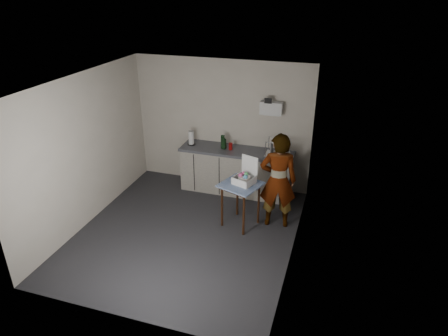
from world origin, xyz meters
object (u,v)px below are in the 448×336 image
(dish_rack, at_px, (277,152))
(bakery_box, at_px, (245,177))
(soda_can, at_px, (231,146))
(dark_bottle, at_px, (223,142))
(kitchen_counter, at_px, (236,172))
(paper_towel, at_px, (191,138))
(soap_bottle, at_px, (224,142))
(standing_man, at_px, (278,181))
(side_table, at_px, (241,189))

(dish_rack, relative_size, bakery_box, 1.01)
(soda_can, distance_m, dark_bottle, 0.18)
(kitchen_counter, relative_size, bakery_box, 5.01)
(bakery_box, bearing_deg, soda_can, 136.62)
(soda_can, distance_m, bakery_box, 1.23)
(paper_towel, bearing_deg, soap_bottle, -1.17)
(standing_man, bearing_deg, dark_bottle, -48.27)
(soap_bottle, bearing_deg, side_table, -59.98)
(paper_towel, bearing_deg, dark_bottle, 0.80)
(soda_can, relative_size, bakery_box, 0.31)
(side_table, distance_m, bakery_box, 0.22)
(standing_man, distance_m, paper_towel, 2.19)
(dish_rack, bearing_deg, dark_bottle, 177.86)
(side_table, height_order, dish_rack, dish_rack)
(soap_bottle, xyz_separation_m, paper_towel, (-0.69, 0.01, -0.00))
(bakery_box, bearing_deg, side_table, -111.05)
(side_table, height_order, bakery_box, bakery_box)
(kitchen_counter, distance_m, bakery_box, 1.28)
(dark_bottle, distance_m, bakery_box, 1.35)
(soda_can, relative_size, dark_bottle, 0.51)
(standing_man, height_order, bakery_box, standing_man)
(side_table, height_order, soap_bottle, soap_bottle)
(bakery_box, bearing_deg, dark_bottle, 142.44)
(bakery_box, bearing_deg, standing_man, 32.49)
(standing_man, distance_m, soap_bottle, 1.59)
(soda_can, height_order, dark_bottle, dark_bottle)
(standing_man, relative_size, dark_bottle, 6.45)
(dark_bottle, bearing_deg, paper_towel, -179.20)
(soda_can, bearing_deg, dish_rack, -0.92)
(standing_man, xyz_separation_m, dark_bottle, (-1.29, 0.98, 0.19))
(dark_bottle, xyz_separation_m, dish_rack, (1.09, -0.04, -0.06))
(bakery_box, bearing_deg, paper_towel, 160.54)
(soap_bottle, relative_size, dish_rack, 0.62)
(kitchen_counter, distance_m, paper_towel, 1.14)
(dark_bottle, bearing_deg, bakery_box, -56.16)
(standing_man, relative_size, paper_towel, 6.01)
(soda_can, bearing_deg, kitchen_counter, 7.98)
(dark_bottle, height_order, dish_rack, dish_rack)
(kitchen_counter, distance_m, dark_bottle, 0.68)
(dark_bottle, relative_size, bakery_box, 0.59)
(kitchen_counter, bearing_deg, soap_bottle, -176.77)
(side_table, xyz_separation_m, bakery_box, (0.05, 0.06, 0.20))
(standing_man, bearing_deg, soap_bottle, -48.27)
(bakery_box, bearing_deg, soap_bottle, 141.89)
(side_table, bearing_deg, kitchen_counter, 128.99)
(dark_bottle, bearing_deg, dish_rack, -2.14)
(soap_bottle, bearing_deg, dark_bottle, 142.68)
(dark_bottle, distance_m, paper_towel, 0.66)
(soap_bottle, relative_size, dark_bottle, 1.05)
(kitchen_counter, xyz_separation_m, standing_man, (1.00, -0.97, 0.43))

